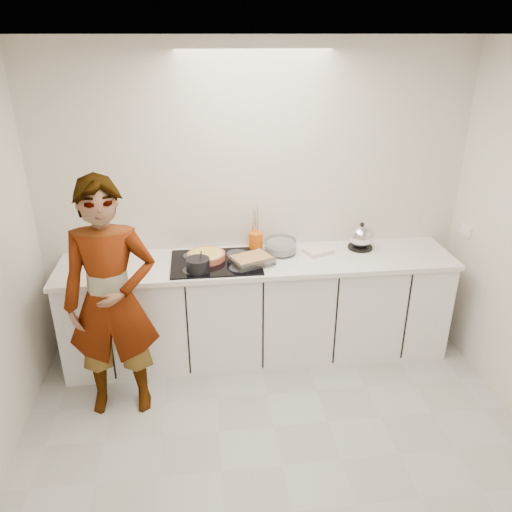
{
  "coord_description": "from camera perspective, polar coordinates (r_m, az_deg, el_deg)",
  "views": [
    {
      "loc": [
        -0.46,
        -2.4,
        2.61
      ],
      "look_at": [
        -0.05,
        1.05,
        1.05
      ],
      "focal_mm": 35.0,
      "sensor_mm": 36.0,
      "label": 1
    }
  ],
  "objects": [
    {
      "name": "floor",
      "position": [
        3.57,
        3.0,
        -22.76
      ],
      "size": [
        3.6,
        3.2,
        0.0
      ],
      "primitive_type": "cube",
      "color": "#AEAEAE",
      "rests_on": "ground"
    },
    {
      "name": "mixing_bowl",
      "position": [
        4.19,
        2.82,
        1.05
      ],
      "size": [
        0.33,
        0.33,
        0.12
      ],
      "color": "silver",
      "rests_on": "countertop"
    },
    {
      "name": "cook",
      "position": [
        3.64,
        -16.18,
        -5.01
      ],
      "size": [
        0.66,
        0.43,
        1.79
      ],
      "primitive_type": "imported",
      "rotation": [
        0.0,
        0.0,
        0.01
      ],
      "color": "white",
      "rests_on": "floor"
    },
    {
      "name": "wall_back",
      "position": [
        4.23,
        -0.2,
        6.16
      ],
      "size": [
        3.6,
        0.0,
        2.6
      ],
      "primitive_type": "cube",
      "color": "beige",
      "rests_on": "ground"
    },
    {
      "name": "countertop",
      "position": [
        4.09,
        0.32,
        -0.7
      ],
      "size": [
        3.24,
        0.64,
        0.04
      ],
      "primitive_type": "cube",
      "color": "white",
      "rests_on": "base_cabinets"
    },
    {
      "name": "hob",
      "position": [
        4.03,
        -4.59,
        -0.72
      ],
      "size": [
        0.72,
        0.54,
        0.01
      ],
      "primitive_type": "cube",
      "color": "black",
      "rests_on": "countertop"
    },
    {
      "name": "tea_towel",
      "position": [
        4.23,
        7.13,
        0.56
      ],
      "size": [
        0.27,
        0.23,
        0.04
      ],
      "primitive_type": "cube",
      "rotation": [
        0.0,
        0.0,
        0.38
      ],
      "color": "white",
      "rests_on": "countertop"
    },
    {
      "name": "tart_dish",
      "position": [
        4.07,
        -5.72,
        0.03
      ],
      "size": [
        0.38,
        0.38,
        0.05
      ],
      "color": "#B9573F",
      "rests_on": "hob"
    },
    {
      "name": "utensil_crock",
      "position": [
        4.26,
        -0.03,
        1.75
      ],
      "size": [
        0.14,
        0.14,
        0.15
      ],
      "primitive_type": "cylinder",
      "rotation": [
        0.0,
        0.0,
        0.22
      ],
      "color": "orange",
      "rests_on": "countertop"
    },
    {
      "name": "ceiling",
      "position": [
        2.44,
        4.43,
        23.91
      ],
      "size": [
        3.6,
        3.2,
        0.0
      ],
      "primitive_type": "cube",
      "color": "white",
      "rests_on": "wall_back"
    },
    {
      "name": "saucepan",
      "position": [
        3.87,
        -6.65,
        -1.0
      ],
      "size": [
        0.21,
        0.21,
        0.17
      ],
      "color": "black",
      "rests_on": "hob"
    },
    {
      "name": "baking_dish",
      "position": [
        3.97,
        -0.53,
        -0.4
      ],
      "size": [
        0.39,
        0.34,
        0.06
      ],
      "color": "silver",
      "rests_on": "hob"
    },
    {
      "name": "kettle",
      "position": [
        4.35,
        11.9,
        2.08
      ],
      "size": [
        0.28,
        0.28,
        0.24
      ],
      "color": "black",
      "rests_on": "countertop"
    },
    {
      "name": "base_cabinets",
      "position": [
        4.3,
        0.3,
        -6.22
      ],
      "size": [
        3.2,
        0.58,
        0.87
      ],
      "primitive_type": "cube",
      "color": "white",
      "rests_on": "floor"
    }
  ]
}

